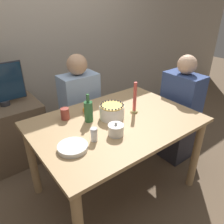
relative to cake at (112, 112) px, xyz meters
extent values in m
plane|color=brown|center=(0.00, -0.06, -0.84)|extent=(12.00, 12.00, 0.00)
cube|color=#ADA393|center=(0.00, 1.34, 0.46)|extent=(8.00, 0.05, 2.60)
cube|color=tan|center=(0.00, -0.06, -0.07)|extent=(1.39, 0.97, 0.03)
cylinder|color=tan|center=(0.63, -0.48, -0.46)|extent=(0.07, 0.07, 0.75)
cylinder|color=tan|center=(-0.63, 0.37, -0.46)|extent=(0.07, 0.07, 0.75)
cylinder|color=tan|center=(0.63, 0.37, -0.46)|extent=(0.07, 0.07, 0.75)
cylinder|color=white|center=(0.00, 0.00, 0.00)|extent=(0.21, 0.21, 0.11)
cylinder|color=gold|center=(0.00, 0.00, 0.06)|extent=(0.20, 0.20, 0.01)
sphere|color=#191E3D|center=(0.09, 0.00, 0.07)|extent=(0.01, 0.01, 0.01)
sphere|color=#191E3D|center=(0.09, 0.03, 0.07)|extent=(0.01, 0.01, 0.01)
sphere|color=#191E3D|center=(0.07, 0.05, 0.07)|extent=(0.01, 0.01, 0.01)
sphere|color=#191E3D|center=(0.05, 0.07, 0.07)|extent=(0.01, 0.01, 0.01)
sphere|color=#191E3D|center=(0.03, 0.09, 0.07)|extent=(0.01, 0.01, 0.01)
sphere|color=#191E3D|center=(0.00, 0.09, 0.07)|extent=(0.01, 0.01, 0.01)
sphere|color=#191E3D|center=(-0.03, 0.09, 0.07)|extent=(0.01, 0.01, 0.01)
sphere|color=#191E3D|center=(-0.05, 0.07, 0.07)|extent=(0.01, 0.01, 0.01)
sphere|color=#191E3D|center=(-0.07, 0.05, 0.07)|extent=(0.01, 0.01, 0.01)
sphere|color=#191E3D|center=(-0.09, 0.03, 0.07)|extent=(0.01, 0.01, 0.01)
sphere|color=#191E3D|center=(-0.09, 0.00, 0.07)|extent=(0.01, 0.01, 0.01)
sphere|color=#191E3D|center=(-0.09, -0.03, 0.07)|extent=(0.01, 0.01, 0.01)
sphere|color=#191E3D|center=(-0.07, -0.05, 0.07)|extent=(0.01, 0.01, 0.01)
sphere|color=#191E3D|center=(-0.05, -0.07, 0.07)|extent=(0.01, 0.01, 0.01)
sphere|color=#191E3D|center=(-0.03, -0.09, 0.07)|extent=(0.01, 0.01, 0.01)
sphere|color=#191E3D|center=(0.00, -0.09, 0.07)|extent=(0.01, 0.01, 0.01)
sphere|color=#191E3D|center=(0.03, -0.09, 0.07)|extent=(0.01, 0.01, 0.01)
sphere|color=#191E3D|center=(0.05, -0.07, 0.07)|extent=(0.01, 0.01, 0.01)
sphere|color=#191E3D|center=(0.07, -0.05, 0.07)|extent=(0.01, 0.01, 0.01)
sphere|color=#191E3D|center=(0.09, -0.03, 0.07)|extent=(0.01, 0.01, 0.01)
cylinder|color=silver|center=(-0.14, -0.23, -0.02)|extent=(0.12, 0.12, 0.07)
cylinder|color=silver|center=(-0.14, -0.23, 0.02)|extent=(0.12, 0.12, 0.01)
sphere|color=silver|center=(-0.14, -0.23, 0.04)|extent=(0.02, 0.02, 0.02)
cylinder|color=white|center=(-0.31, -0.19, -0.02)|extent=(0.05, 0.05, 0.09)
cylinder|color=silver|center=(-0.31, -0.19, 0.03)|extent=(0.05, 0.05, 0.02)
cylinder|color=silver|center=(-0.48, -0.19, -0.06)|extent=(0.21, 0.21, 0.01)
cylinder|color=silver|center=(-0.48, -0.19, -0.05)|extent=(0.21, 0.21, 0.01)
cylinder|color=silver|center=(-0.48, -0.19, -0.04)|extent=(0.21, 0.21, 0.01)
cylinder|color=silver|center=(-0.48, -0.19, -0.03)|extent=(0.21, 0.21, 0.01)
cylinder|color=tan|center=(0.22, -0.04, -0.05)|extent=(0.07, 0.07, 0.02)
cylinder|color=#CC4C47|center=(0.22, -0.04, 0.09)|extent=(0.03, 0.03, 0.27)
cylinder|color=#2D6638|center=(-0.19, 0.07, 0.03)|extent=(0.07, 0.07, 0.17)
cylinder|color=#2D6638|center=(-0.19, 0.07, 0.15)|extent=(0.03, 0.03, 0.07)
cylinder|color=#993D33|center=(-0.33, 0.23, -0.01)|extent=(0.07, 0.07, 0.10)
sphere|color=orange|center=(-0.13, 0.21, -0.03)|extent=(0.07, 0.07, 0.07)
cube|color=#595960|center=(0.04, 0.63, -0.61)|extent=(0.34, 0.34, 0.45)
cube|color=#99B7E0|center=(0.04, 0.63, -0.12)|extent=(0.40, 0.24, 0.55)
sphere|color=tan|center=(0.04, 0.63, 0.26)|extent=(0.21, 0.21, 0.21)
cube|color=#2D2D38|center=(0.89, -0.06, -0.61)|extent=(0.34, 0.34, 0.45)
cube|color=#33477F|center=(0.89, -0.06, -0.11)|extent=(0.24, 0.40, 0.56)
sphere|color=#D8AD8C|center=(0.89, -0.06, 0.27)|extent=(0.19, 0.19, 0.19)
cube|color=brown|center=(-0.64, 1.02, -0.49)|extent=(0.65, 0.55, 0.70)
cylinder|color=#2D2D33|center=(-0.64, 1.02, -0.12)|extent=(0.10, 0.10, 0.05)
cube|color=#2D2D33|center=(-0.64, 1.03, 0.10)|extent=(0.47, 0.02, 0.40)
cube|color=#142D47|center=(-0.64, 1.02, 0.10)|extent=(0.45, 0.03, 0.38)
camera|label=1|loc=(-1.00, -1.31, 0.86)|focal=35.00mm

